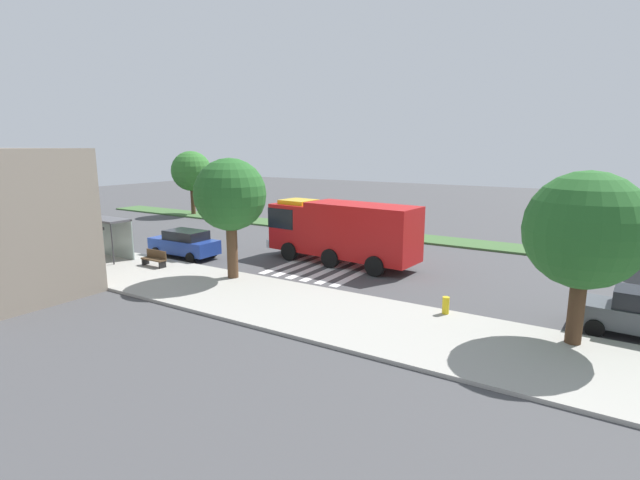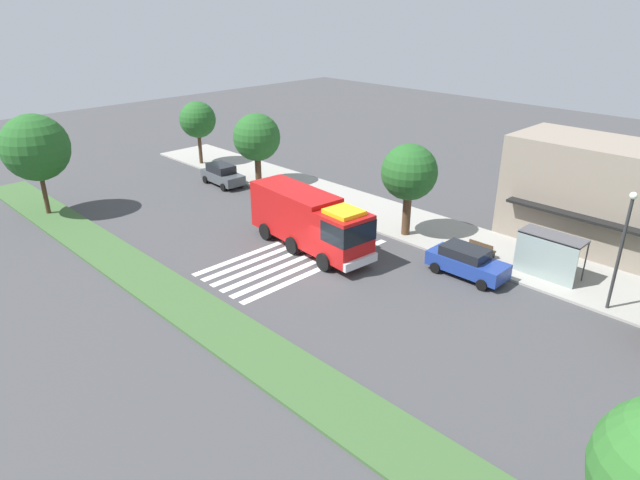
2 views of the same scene
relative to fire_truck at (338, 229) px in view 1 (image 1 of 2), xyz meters
name	(u,v)px [view 1 (image 1 of 2)]	position (x,y,z in m)	size (l,w,h in m)	color
ground_plane	(314,253)	(2.63, -1.45, -2.04)	(120.00, 120.00, 0.00)	#424244
sidewalk	(210,288)	(2.63, 7.82, -1.97)	(60.00, 5.57, 0.14)	#9E9B93
median_strip	(368,233)	(2.63, -9.43, -1.97)	(60.00, 3.00, 0.14)	#3D6033
crosswalk	(349,258)	(0.02, -1.45, -2.03)	(4.95, 11.67, 0.01)	silver
fire_truck	(338,229)	(0.00, 0.00, 0.00)	(9.61, 3.40, 3.60)	#B71414
parked_car_mid	(185,243)	(8.74, 3.83, -1.15)	(4.55, 2.08, 1.71)	navy
parked_car_east	(73,226)	(20.75, 3.84, -1.14)	(4.58, 2.09, 1.76)	#720505
bus_stop_shelter	(109,229)	(12.09, 6.66, -0.15)	(3.50, 1.40, 2.46)	#4C4C51
bench_near_shelter	(155,258)	(8.09, 6.63, -1.45)	(1.60, 0.50, 0.90)	#4C3823
street_lamp	(85,193)	(15.90, 5.64, 1.76)	(0.36, 0.36, 6.21)	#2D2D30
sidewalk_tree_west	(585,231)	(-12.78, 6.04, 2.00)	(3.90, 3.90, 5.88)	#47301E
sidewalk_tree_center	(230,196)	(2.75, 6.04, 2.33)	(3.62, 3.62, 6.09)	#513823
sidewalk_tree_far_east	(49,184)	(19.29, 6.04, 2.25)	(4.55, 4.55, 6.44)	#47301E
median_tree_west	(191,171)	(22.15, -9.43, 2.34)	(3.92, 3.92, 6.22)	#47301E
fire_hydrant	(446,305)	(-8.19, 5.54, -1.55)	(0.28, 0.28, 0.70)	gold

